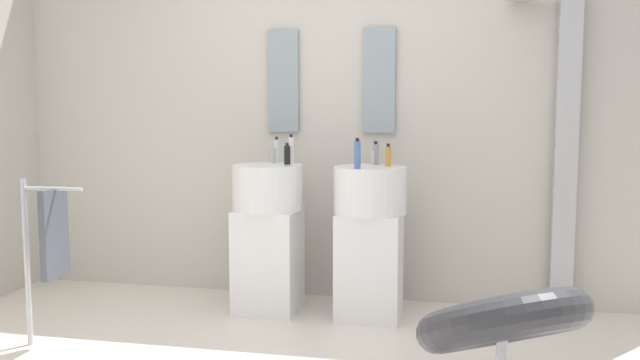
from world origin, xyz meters
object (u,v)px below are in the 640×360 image
(pedestal_sink_right, at_px, (370,238))
(shower_column, at_px, (564,149))
(soap_bottle_clear, at_px, (277,151))
(soap_bottle_amber, at_px, (388,156))
(pedestal_sink_left, at_px, (268,233))
(soap_bottle_blue, at_px, (357,154))
(soap_bottle_white, at_px, (291,150))
(soap_bottle_grey, at_px, (376,154))
(lounge_chair, at_px, (502,332))
(towel_rack, at_px, (50,237))
(soap_bottle_black, at_px, (287,155))

(pedestal_sink_right, xyz_separation_m, shower_column, (1.20, 0.35, 0.56))
(soap_bottle_clear, xyz_separation_m, soap_bottle_amber, (0.77, -0.12, -0.02))
(pedestal_sink_left, height_order, soap_bottle_amber, soap_bottle_amber)
(soap_bottle_blue, height_order, soap_bottle_white, soap_bottle_white)
(soap_bottle_clear, relative_size, soap_bottle_white, 0.90)
(soap_bottle_white, height_order, soap_bottle_grey, soap_bottle_white)
(lounge_chair, relative_size, towel_rack, 1.15)
(towel_rack, bearing_deg, soap_bottle_blue, 25.41)
(pedestal_sink_right, xyz_separation_m, soap_bottle_black, (-0.56, 0.05, 0.52))
(shower_column, bearing_deg, soap_bottle_white, -172.08)
(pedestal_sink_left, height_order, lounge_chair, pedestal_sink_left)
(shower_column, relative_size, soap_bottle_blue, 10.95)
(lounge_chair, xyz_separation_m, soap_bottle_amber, (-0.66, 1.24, 0.69))
(shower_column, xyz_separation_m, soap_bottle_amber, (-1.09, -0.30, -0.04))
(pedestal_sink_right, bearing_deg, lounge_chair, -57.50)
(pedestal_sink_right, bearing_deg, pedestal_sink_left, 180.00)
(pedestal_sink_left, height_order, pedestal_sink_right, same)
(pedestal_sink_left, bearing_deg, pedestal_sink_right, 0.00)
(pedestal_sink_left, xyz_separation_m, soap_bottle_blue, (0.62, -0.16, 0.54))
(soap_bottle_black, bearing_deg, towel_rack, -138.69)
(shower_column, relative_size, towel_rack, 2.16)
(lounge_chair, height_order, soap_bottle_amber, soap_bottle_amber)
(soap_bottle_grey, bearing_deg, lounge_chair, -61.01)
(soap_bottle_amber, bearing_deg, pedestal_sink_left, -176.84)
(soap_bottle_clear, bearing_deg, soap_bottle_grey, -0.29)
(towel_rack, height_order, soap_bottle_amber, soap_bottle_amber)
(shower_column, xyz_separation_m, soap_bottle_clear, (-1.86, -0.18, -0.02))
(shower_column, bearing_deg, lounge_chair, -105.76)
(soap_bottle_white, xyz_separation_m, soap_bottle_grey, (0.55, 0.06, -0.02))
(soap_bottle_clear, distance_m, soap_bottle_white, 0.13)
(pedestal_sink_left, xyz_separation_m, pedestal_sink_right, (0.68, 0.00, 0.00))
(pedestal_sink_left, bearing_deg, soap_bottle_white, 37.68)
(pedestal_sink_right, distance_m, shower_column, 1.37)
(shower_column, height_order, lounge_chair, shower_column)
(soap_bottle_clear, height_order, soap_bottle_white, soap_bottle_white)
(towel_rack, bearing_deg, soap_bottle_clear, 47.31)
(soap_bottle_grey, bearing_deg, soap_bottle_black, -168.92)
(soap_bottle_black, bearing_deg, soap_bottle_amber, -0.41)
(pedestal_sink_right, xyz_separation_m, soap_bottle_amber, (0.11, 0.04, 0.52))
(soap_bottle_clear, bearing_deg, towel_rack, -132.69)
(pedestal_sink_right, xyz_separation_m, soap_bottle_clear, (-0.66, 0.16, 0.54))
(lounge_chair, relative_size, soap_bottle_white, 5.57)
(shower_column, relative_size, lounge_chair, 1.88)
(lounge_chair, bearing_deg, pedestal_sink_left, 140.21)
(soap_bottle_clear, height_order, soap_bottle_blue, soap_bottle_blue)
(pedestal_sink_left, bearing_deg, soap_bottle_black, 21.62)
(pedestal_sink_right, height_order, soap_bottle_grey, soap_bottle_grey)
(pedestal_sink_right, relative_size, soap_bottle_black, 7.61)
(pedestal_sink_left, relative_size, towel_rack, 1.13)
(pedestal_sink_right, distance_m, towel_rack, 1.90)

